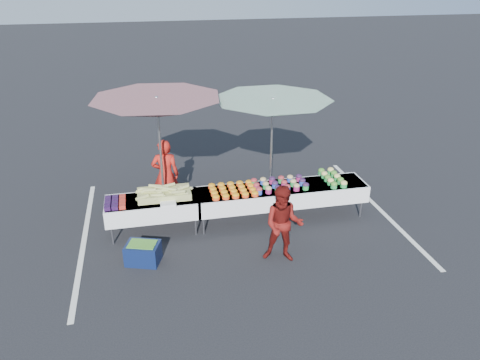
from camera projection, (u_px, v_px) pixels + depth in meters
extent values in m
plane|color=black|center=(240.00, 222.00, 9.98)|extent=(80.00, 80.00, 0.00)
cube|color=silver|center=(84.00, 239.00, 9.37)|extent=(0.10, 5.00, 0.00)
cube|color=silver|center=(378.00, 207.00, 10.60)|extent=(0.10, 5.00, 0.00)
cube|color=white|center=(152.00, 200.00, 9.33)|extent=(1.80, 0.75, 0.04)
cube|color=white|center=(153.00, 207.00, 9.40)|extent=(1.86, 0.81, 0.36)
cylinder|color=slate|center=(112.00, 235.00, 9.14)|extent=(0.04, 0.04, 0.39)
cylinder|color=slate|center=(113.00, 221.00, 9.66)|extent=(0.04, 0.04, 0.39)
cylinder|color=slate|center=(196.00, 226.00, 9.45)|extent=(0.04, 0.04, 0.39)
cylinder|color=slate|center=(192.00, 213.00, 9.98)|extent=(0.04, 0.04, 0.39)
cube|color=white|center=(240.00, 192.00, 9.68)|extent=(1.80, 0.75, 0.04)
cube|color=white|center=(240.00, 199.00, 9.75)|extent=(1.86, 0.81, 0.36)
cylinder|color=slate|center=(204.00, 225.00, 9.48)|extent=(0.04, 0.04, 0.39)
cylinder|color=slate|center=(200.00, 212.00, 10.01)|extent=(0.04, 0.04, 0.39)
cylinder|color=slate|center=(281.00, 217.00, 9.80)|extent=(0.04, 0.04, 0.39)
cylinder|color=slate|center=(273.00, 204.00, 10.32)|extent=(0.04, 0.04, 0.39)
cube|color=white|center=(322.00, 184.00, 10.02)|extent=(1.80, 0.75, 0.04)
cube|color=white|center=(321.00, 191.00, 10.09)|extent=(1.86, 0.81, 0.36)
cylinder|color=slate|center=(288.00, 216.00, 9.83)|extent=(0.04, 0.04, 0.39)
cylinder|color=slate|center=(280.00, 204.00, 10.35)|extent=(0.04, 0.04, 0.39)
cylinder|color=slate|center=(361.00, 209.00, 10.14)|extent=(0.04, 0.04, 0.39)
cylinder|color=slate|center=(349.00, 197.00, 10.67)|extent=(0.04, 0.04, 0.39)
cube|color=black|center=(107.00, 208.00, 8.91)|extent=(0.12, 0.12, 0.08)
cube|color=black|center=(108.00, 205.00, 9.03)|extent=(0.12, 0.12, 0.08)
cube|color=black|center=(108.00, 201.00, 9.16)|extent=(0.12, 0.12, 0.08)
cube|color=black|center=(108.00, 198.00, 9.28)|extent=(0.12, 0.12, 0.08)
cube|color=black|center=(115.00, 207.00, 8.93)|extent=(0.12, 0.12, 0.08)
cube|color=black|center=(115.00, 204.00, 9.06)|extent=(0.12, 0.12, 0.08)
cube|color=black|center=(115.00, 201.00, 9.18)|extent=(0.12, 0.12, 0.08)
cube|color=black|center=(115.00, 198.00, 9.31)|extent=(0.12, 0.12, 0.08)
cube|color=#B2131E|center=(122.00, 207.00, 8.96)|extent=(0.12, 0.12, 0.08)
cube|color=#B2131E|center=(122.00, 203.00, 9.08)|extent=(0.12, 0.12, 0.08)
cube|color=#B2131E|center=(122.00, 200.00, 9.21)|extent=(0.12, 0.12, 0.08)
cube|color=#B2131E|center=(123.00, 197.00, 9.33)|extent=(0.12, 0.12, 0.08)
cube|color=#A1AA57|center=(164.00, 194.00, 9.39)|extent=(1.05, 0.55, 0.14)
cylinder|color=#A1AA57|center=(179.00, 188.00, 9.57)|extent=(0.27, 0.09, 0.10)
cylinder|color=#A1AA57|center=(144.00, 190.00, 9.31)|extent=(0.27, 0.14, 0.07)
cylinder|color=#A1AA57|center=(170.00, 189.00, 9.25)|extent=(0.27, 0.14, 0.09)
cylinder|color=#A1AA57|center=(142.00, 193.00, 9.32)|extent=(0.27, 0.15, 0.10)
cylinder|color=#A1AA57|center=(155.00, 192.00, 9.27)|extent=(0.27, 0.15, 0.08)
cylinder|color=#A1AA57|center=(162.00, 188.00, 9.37)|extent=(0.27, 0.10, 0.10)
cylinder|color=#A1AA57|center=(162.00, 191.00, 9.26)|extent=(0.27, 0.07, 0.08)
cylinder|color=#A1AA57|center=(158.00, 195.00, 9.17)|extent=(0.27, 0.14, 0.09)
cylinder|color=#A1AA57|center=(155.00, 186.00, 9.49)|extent=(0.27, 0.12, 0.08)
cylinder|color=#A1AA57|center=(186.00, 188.00, 9.54)|extent=(0.27, 0.16, 0.08)
cylinder|color=#A1AA57|center=(148.00, 192.00, 9.25)|extent=(0.27, 0.11, 0.07)
cylinder|color=#A1AA57|center=(160.00, 198.00, 9.15)|extent=(0.27, 0.10, 0.07)
cylinder|color=#A1AA57|center=(169.00, 185.00, 9.49)|extent=(0.27, 0.12, 0.08)
cylinder|color=#A1AA57|center=(142.00, 197.00, 9.08)|extent=(0.27, 0.15, 0.08)
cylinder|color=#A1AA57|center=(146.00, 189.00, 9.31)|extent=(0.27, 0.10, 0.08)
cylinder|color=#A1AA57|center=(175.00, 190.00, 9.35)|extent=(0.27, 0.16, 0.10)
cylinder|color=#A1AA57|center=(150.00, 190.00, 9.21)|extent=(0.27, 0.12, 0.09)
cylinder|color=#A1AA57|center=(178.00, 192.00, 9.18)|extent=(0.27, 0.09, 0.07)
cylinder|color=#A1AA57|center=(182.00, 194.00, 9.25)|extent=(0.27, 0.10, 0.09)
cylinder|color=#A1AA57|center=(177.00, 194.00, 9.30)|extent=(0.27, 0.12, 0.09)
cylinder|color=#A1AA57|center=(168.00, 187.00, 9.60)|extent=(0.27, 0.10, 0.08)
cylinder|color=#A1AA57|center=(183.00, 188.00, 9.40)|extent=(0.27, 0.14, 0.10)
cylinder|color=#A1AA57|center=(179.00, 187.00, 9.61)|extent=(0.27, 0.12, 0.07)
cube|color=white|center=(168.00, 204.00, 9.11)|extent=(0.30, 0.25, 0.05)
cylinder|color=#F5461B|center=(216.00, 198.00, 9.31)|extent=(0.15, 0.15, 0.05)
ellipsoid|color=#CA6B0B|center=(216.00, 197.00, 9.29)|extent=(0.15, 0.15, 0.08)
cylinder|color=#F5461B|center=(215.00, 194.00, 9.47)|extent=(0.15, 0.15, 0.05)
ellipsoid|color=#CA6B0B|center=(214.00, 193.00, 9.45)|extent=(0.15, 0.15, 0.08)
cylinder|color=#F5461B|center=(213.00, 191.00, 9.63)|extent=(0.15, 0.15, 0.05)
ellipsoid|color=#CA6B0B|center=(213.00, 189.00, 9.61)|extent=(0.15, 0.15, 0.08)
cylinder|color=#F5461B|center=(212.00, 187.00, 9.79)|extent=(0.15, 0.15, 0.05)
ellipsoid|color=#CA6B0B|center=(212.00, 185.00, 9.77)|extent=(0.15, 0.15, 0.08)
cylinder|color=#F5461B|center=(226.00, 197.00, 9.34)|extent=(0.15, 0.15, 0.05)
ellipsoid|color=#CA6B0B|center=(226.00, 196.00, 9.33)|extent=(0.15, 0.15, 0.08)
cylinder|color=#F5461B|center=(224.00, 194.00, 9.50)|extent=(0.15, 0.15, 0.05)
ellipsoid|color=#CA6B0B|center=(224.00, 192.00, 9.49)|extent=(0.15, 0.15, 0.08)
cylinder|color=#F5461B|center=(223.00, 190.00, 9.66)|extent=(0.15, 0.15, 0.05)
ellipsoid|color=#CA6B0B|center=(223.00, 188.00, 9.65)|extent=(0.15, 0.15, 0.08)
cylinder|color=#F5461B|center=(221.00, 186.00, 9.82)|extent=(0.15, 0.15, 0.05)
ellipsoid|color=#CA6B0B|center=(221.00, 184.00, 9.81)|extent=(0.15, 0.15, 0.08)
cylinder|color=#F5461B|center=(236.00, 197.00, 9.38)|extent=(0.15, 0.15, 0.05)
ellipsoid|color=#CA6B0B|center=(236.00, 195.00, 9.37)|extent=(0.15, 0.15, 0.08)
cylinder|color=#F5461B|center=(234.00, 193.00, 9.54)|extent=(0.15, 0.15, 0.05)
ellipsoid|color=#CA6B0B|center=(234.00, 191.00, 9.53)|extent=(0.15, 0.15, 0.08)
cylinder|color=#F5461B|center=(232.00, 189.00, 9.70)|extent=(0.15, 0.15, 0.05)
ellipsoid|color=#CA6B0B|center=(232.00, 187.00, 9.69)|extent=(0.15, 0.15, 0.08)
cylinder|color=#F5461B|center=(230.00, 185.00, 9.86)|extent=(0.15, 0.15, 0.05)
ellipsoid|color=#CA6B0B|center=(230.00, 184.00, 9.85)|extent=(0.15, 0.15, 0.08)
cylinder|color=#F5461B|center=(245.00, 196.00, 9.42)|extent=(0.15, 0.15, 0.05)
ellipsoid|color=#CA6B0B|center=(245.00, 194.00, 9.40)|extent=(0.15, 0.15, 0.08)
cylinder|color=#F5461B|center=(243.00, 192.00, 9.58)|extent=(0.15, 0.15, 0.05)
ellipsoid|color=#CA6B0B|center=(243.00, 190.00, 9.56)|extent=(0.15, 0.15, 0.08)
cylinder|color=#F5461B|center=(242.00, 188.00, 9.74)|extent=(0.15, 0.15, 0.05)
ellipsoid|color=#CA6B0B|center=(242.00, 186.00, 9.72)|extent=(0.15, 0.15, 0.08)
cylinder|color=#F5461B|center=(240.00, 184.00, 9.90)|extent=(0.15, 0.15, 0.05)
ellipsoid|color=#CA6B0B|center=(240.00, 183.00, 9.88)|extent=(0.15, 0.15, 0.08)
cylinder|color=#F5461B|center=(255.00, 195.00, 9.46)|extent=(0.15, 0.15, 0.05)
ellipsoid|color=#CA6B0B|center=(255.00, 193.00, 9.44)|extent=(0.15, 0.15, 0.08)
cylinder|color=#F5461B|center=(253.00, 191.00, 9.62)|extent=(0.15, 0.15, 0.05)
ellipsoid|color=#CA6B0B|center=(253.00, 189.00, 9.60)|extent=(0.15, 0.15, 0.08)
cylinder|color=#F5461B|center=(251.00, 187.00, 9.78)|extent=(0.15, 0.15, 0.05)
ellipsoid|color=#CA6B0B|center=(251.00, 185.00, 9.76)|extent=(0.15, 0.15, 0.08)
cylinder|color=#F5461B|center=(249.00, 184.00, 9.94)|extent=(0.15, 0.15, 0.05)
ellipsoid|color=#CA6B0B|center=(249.00, 182.00, 9.92)|extent=(0.15, 0.15, 0.08)
cylinder|color=blue|center=(259.00, 192.00, 9.52)|extent=(0.13, 0.13, 0.10)
ellipsoid|color=maroon|center=(259.00, 189.00, 9.50)|extent=(0.14, 0.14, 0.10)
cylinder|color=#9D2160|center=(256.00, 187.00, 9.72)|extent=(0.13, 0.13, 0.10)
ellipsoid|color=maroon|center=(256.00, 185.00, 9.69)|extent=(0.14, 0.14, 0.10)
cylinder|color=green|center=(254.00, 183.00, 9.91)|extent=(0.13, 0.13, 0.10)
ellipsoid|color=maroon|center=(254.00, 180.00, 9.89)|extent=(0.14, 0.14, 0.10)
cylinder|color=#9D2160|center=(269.00, 191.00, 9.56)|extent=(0.13, 0.13, 0.10)
ellipsoid|color=tan|center=(269.00, 188.00, 9.53)|extent=(0.14, 0.14, 0.10)
cylinder|color=green|center=(266.00, 186.00, 9.75)|extent=(0.13, 0.13, 0.10)
ellipsoid|color=tan|center=(266.00, 184.00, 9.73)|extent=(0.14, 0.14, 0.10)
cylinder|color=blue|center=(263.00, 182.00, 9.95)|extent=(0.13, 0.13, 0.10)
ellipsoid|color=tan|center=(263.00, 179.00, 9.92)|extent=(0.14, 0.14, 0.10)
cylinder|color=green|center=(278.00, 190.00, 9.60)|extent=(0.13, 0.13, 0.10)
ellipsoid|color=#2A1230|center=(278.00, 187.00, 9.57)|extent=(0.14, 0.14, 0.10)
cylinder|color=blue|center=(275.00, 185.00, 9.79)|extent=(0.13, 0.13, 0.10)
ellipsoid|color=#2A1230|center=(275.00, 183.00, 9.77)|extent=(0.14, 0.14, 0.10)
cylinder|color=#9D2160|center=(272.00, 181.00, 9.99)|extent=(0.13, 0.13, 0.10)
ellipsoid|color=#2A1230|center=(272.00, 179.00, 9.96)|extent=(0.14, 0.14, 0.10)
cylinder|color=blue|center=(287.00, 189.00, 9.64)|extent=(0.13, 0.13, 0.10)
ellipsoid|color=maroon|center=(287.00, 186.00, 9.61)|extent=(0.14, 0.14, 0.10)
cylinder|color=#9D2160|center=(284.00, 185.00, 9.83)|extent=(0.13, 0.13, 0.10)
ellipsoid|color=maroon|center=(284.00, 182.00, 9.81)|extent=(0.14, 0.14, 0.10)
cylinder|color=green|center=(281.00, 180.00, 10.03)|extent=(0.13, 0.13, 0.10)
ellipsoid|color=maroon|center=(281.00, 178.00, 10.00)|extent=(0.14, 0.14, 0.10)
cylinder|color=#9D2160|center=(296.00, 188.00, 9.67)|extent=(0.13, 0.13, 0.10)
ellipsoid|color=tan|center=(297.00, 186.00, 9.65)|extent=(0.14, 0.14, 0.10)
cylinder|color=green|center=(293.00, 184.00, 9.87)|extent=(0.13, 0.13, 0.10)
ellipsoid|color=tan|center=(293.00, 181.00, 9.84)|extent=(0.14, 0.14, 0.10)
cylinder|color=blue|center=(290.00, 180.00, 10.06)|extent=(0.13, 0.13, 0.10)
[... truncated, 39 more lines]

